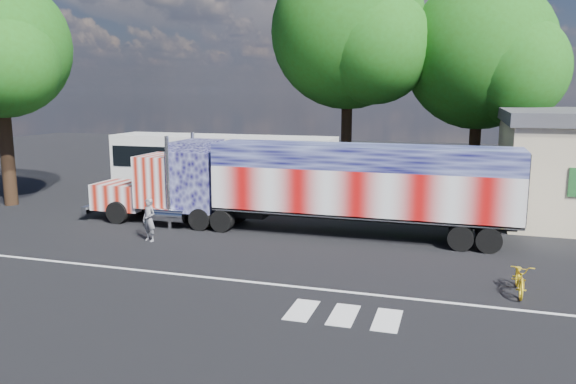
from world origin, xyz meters
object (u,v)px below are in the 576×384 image
(semi_truck, at_px, (306,184))
(bicycle, at_px, (520,278))
(woman, at_px, (149,220))
(coach_bus, at_px, (223,167))
(tree_ne_a, at_px, (483,55))
(tree_n_mid, at_px, (351,32))

(semi_truck, distance_m, bicycle, 9.99)
(woman, bearing_deg, semi_truck, 48.49)
(woman, distance_m, bicycle, 14.16)
(coach_bus, bearing_deg, tree_ne_a, 32.10)
(semi_truck, distance_m, tree_ne_a, 16.86)
(bicycle, bearing_deg, woman, 171.63)
(semi_truck, bearing_deg, tree_ne_a, 62.28)
(bicycle, xyz_separation_m, tree_n_mid, (-9.00, 18.80, 9.28))
(woman, xyz_separation_m, tree_n_mid, (5.01, 16.75, 8.88))
(bicycle, relative_size, tree_ne_a, 0.15)
(semi_truck, relative_size, bicycle, 10.24)
(semi_truck, bearing_deg, coach_bus, 139.49)
(coach_bus, height_order, bicycle, coach_bus)
(woman, bearing_deg, coach_bus, 111.75)
(coach_bus, xyz_separation_m, tree_ne_a, (13.60, 8.53, 6.35))
(bicycle, height_order, tree_ne_a, tree_ne_a)
(woman, bearing_deg, tree_ne_a, 71.16)
(semi_truck, bearing_deg, tree_n_mid, 93.25)
(woman, relative_size, bicycle, 0.94)
(tree_ne_a, bearing_deg, semi_truck, -117.72)
(tree_ne_a, bearing_deg, woman, -127.14)
(coach_bus, relative_size, tree_ne_a, 0.98)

